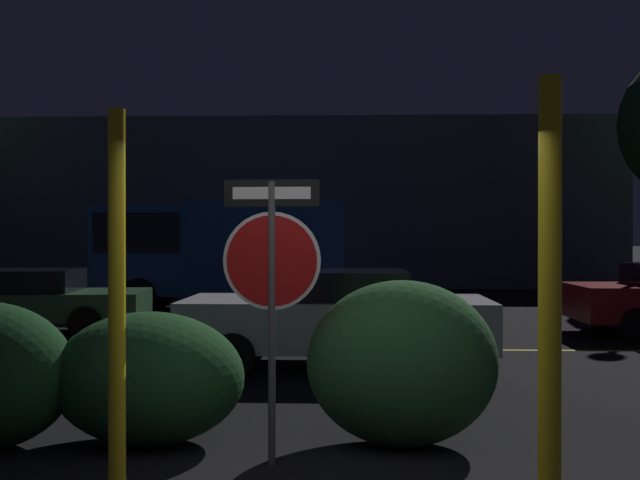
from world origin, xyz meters
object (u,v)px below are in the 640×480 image
at_px(yellow_pole_left, 117,313).
at_px(passing_car_1, 20,300).
at_px(hedge_bush_3, 402,363).
at_px(passing_car_2, 338,317).
at_px(yellow_pole_right, 550,309).
at_px(stop_sign, 272,264).
at_px(delivery_truck, 216,248).
at_px(hedge_bush_2, 148,378).

distance_m(yellow_pole_left, passing_car_1, 9.85).
distance_m(hedge_bush_3, passing_car_2, 3.82).
bearing_deg(passing_car_2, yellow_pole_right, -166.02).
height_order(stop_sign, yellow_pole_left, yellow_pole_left).
height_order(stop_sign, passing_car_1, stop_sign).
bearing_deg(yellow_pole_right, passing_car_2, 103.06).
height_order(yellow_pole_right, passing_car_1, yellow_pole_right).
relative_size(hedge_bush_3, delivery_truck, 0.27).
xyz_separation_m(stop_sign, passing_car_2, (0.52, 4.31, -0.92)).
bearing_deg(yellow_pole_left, delivery_truck, 97.26).
relative_size(stop_sign, yellow_pole_right, 0.82).
height_order(hedge_bush_2, hedge_bush_3, hedge_bush_3).
xyz_separation_m(hedge_bush_2, passing_car_2, (1.67, 3.78, 0.12)).
relative_size(yellow_pole_left, delivery_truck, 0.44).
height_order(yellow_pole_left, delivery_truck, delivery_truck).
bearing_deg(passing_car_1, hedge_bush_3, -142.35).
bearing_deg(hedge_bush_3, passing_car_2, 98.88).
relative_size(hedge_bush_3, passing_car_2, 0.38).
bearing_deg(hedge_bush_3, stop_sign, -154.25).
xyz_separation_m(stop_sign, yellow_pole_left, (-0.92, -1.11, -0.28)).
xyz_separation_m(hedge_bush_2, hedge_bush_3, (2.26, 0.01, 0.14)).
bearing_deg(delivery_truck, passing_car_2, -158.48).
bearing_deg(stop_sign, hedge_bush_2, 157.64).
xyz_separation_m(yellow_pole_left, passing_car_1, (-4.63, 8.67, -0.71)).
distance_m(passing_car_1, passing_car_2, 6.89).
bearing_deg(passing_car_2, yellow_pole_left, 166.05).
bearing_deg(passing_car_1, hedge_bush_2, -153.83).
xyz_separation_m(stop_sign, passing_car_1, (-5.55, 7.56, -0.99)).
height_order(passing_car_2, delivery_truck, delivery_truck).
relative_size(stop_sign, yellow_pole_left, 0.86).
bearing_deg(hedge_bush_2, yellow_pole_right, -32.64).
distance_m(yellow_pole_left, hedge_bush_3, 2.68).
bearing_deg(stop_sign, passing_car_2, 85.01).
height_order(yellow_pole_right, hedge_bush_3, yellow_pole_right).
xyz_separation_m(yellow_pole_left, hedge_bush_2, (-0.24, 1.63, -0.76)).
bearing_deg(stop_sign, yellow_pole_left, -127.98).
height_order(passing_car_1, delivery_truck, delivery_truck).
relative_size(hedge_bush_2, passing_car_2, 0.39).
relative_size(passing_car_1, passing_car_2, 1.12).
bearing_deg(hedge_bush_3, hedge_bush_2, -179.69).
bearing_deg(yellow_pole_left, hedge_bush_2, 98.30).
height_order(hedge_bush_2, delivery_truck, delivery_truck).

